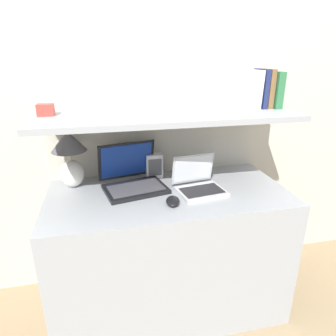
{
  "coord_description": "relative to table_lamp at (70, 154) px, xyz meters",
  "views": [
    {
      "loc": [
        -0.32,
        -1.13,
        1.47
      ],
      "look_at": [
        -0.0,
        0.31,
        0.91
      ],
      "focal_mm": 32.0,
      "sensor_mm": 36.0,
      "label": 1
    }
  ],
  "objects": [
    {
      "name": "computer_mouse",
      "position": [
        0.5,
        -0.33,
        -0.18
      ],
      "size": [
        0.09,
        0.12,
        0.03
      ],
      "color": "black",
      "rests_on": "desk"
    },
    {
      "name": "book_green",
      "position": [
        1.11,
        -0.12,
        0.33
      ],
      "size": [
        0.04,
        0.17,
        0.19
      ],
      "color": "#2D7042",
      "rests_on": "shelf"
    },
    {
      "name": "laptop_small",
      "position": [
        0.67,
        -0.21,
        -0.15
      ],
      "size": [
        0.27,
        0.26,
        0.19
      ],
      "color": "silver",
      "rests_on": "desk"
    },
    {
      "name": "shelf_gadget",
      "position": [
        -0.07,
        -0.12,
        0.26
      ],
      "size": [
        0.08,
        0.06,
        0.05
      ],
      "color": "#CC3D33",
      "rests_on": "shelf"
    },
    {
      "name": "table_lamp",
      "position": [
        0.0,
        0.0,
        0.0
      ],
      "size": [
        0.19,
        0.19,
        0.32
      ],
      "color": "white",
      "rests_on": "desk"
    },
    {
      "name": "wall_back",
      "position": [
        0.51,
        0.19,
        0.24
      ],
      "size": [
        6.0,
        0.05,
        2.4
      ],
      "color": "beige",
      "rests_on": "ground_plane"
    },
    {
      "name": "laptop_large",
      "position": [
        0.33,
        -0.09,
        -0.14
      ],
      "size": [
        0.38,
        0.35,
        0.24
      ],
      "color": "black",
      "rests_on": "desk"
    },
    {
      "name": "book_navy",
      "position": [
        1.03,
        -0.12,
        0.34
      ],
      "size": [
        0.03,
        0.14,
        0.2
      ],
      "color": "navy",
      "rests_on": "shelf"
    },
    {
      "name": "shelf",
      "position": [
        0.51,
        -0.12,
        0.22
      ],
      "size": [
        1.3,
        0.56,
        0.03
      ],
      "color": "#999EA3",
      "rests_on": "back_riser"
    },
    {
      "name": "book_white",
      "position": [
        1.0,
        -0.12,
        0.33
      ],
      "size": [
        0.03,
        0.14,
        0.2
      ],
      "color": "silver",
      "rests_on": "shelf"
    },
    {
      "name": "back_riser",
      "position": [
        0.51,
        0.14,
        -0.38
      ],
      "size": [
        1.3,
        0.04,
        1.17
      ],
      "color": "beige",
      "rests_on": "ground_plane"
    },
    {
      "name": "desk",
      "position": [
        0.51,
        -0.19,
        -0.58
      ],
      "size": [
        1.3,
        0.63,
        0.77
      ],
      "color": "#999EA3",
      "rests_on": "ground_plane"
    },
    {
      "name": "book_brown",
      "position": [
        1.07,
        -0.12,
        0.34
      ],
      "size": [
        0.03,
        0.13,
        0.2
      ],
      "color": "brown",
      "rests_on": "shelf"
    },
    {
      "name": "router_box",
      "position": [
        0.47,
        0.03,
        -0.12
      ],
      "size": [
        0.1,
        0.06,
        0.15
      ],
      "color": "white",
      "rests_on": "desk"
    }
  ]
}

